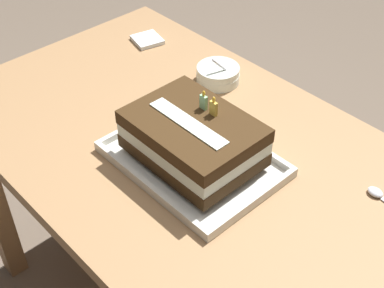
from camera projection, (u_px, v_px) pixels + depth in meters
dining_table at (191, 177)px, 1.32m from camera, size 1.24×0.74×0.73m
foil_tray at (193, 161)px, 1.20m from camera, size 0.37×0.27×0.02m
birthday_cake at (193, 138)px, 1.16m from camera, size 0.28×0.20×0.14m
bowl_stack at (218, 74)px, 1.44m from camera, size 0.12×0.12×0.08m
serving_spoon_near_tray at (383, 198)px, 1.12m from camera, size 0.16×0.03×0.01m
napkin_pile at (147, 40)px, 1.61m from camera, size 0.10×0.09×0.01m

